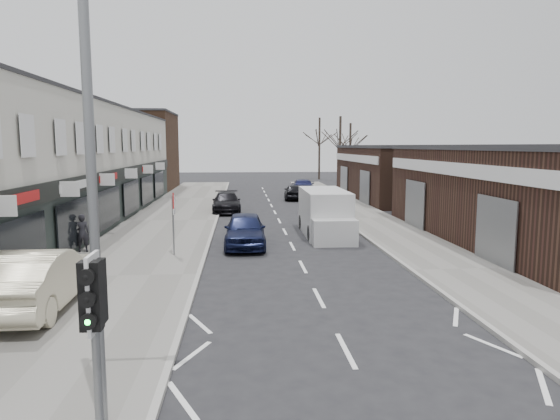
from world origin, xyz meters
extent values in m
plane|color=black|center=(0.00, 0.00, 0.00)|extent=(160.00, 160.00, 0.00)
cube|color=slate|center=(-6.75, 22.00, 0.06)|extent=(5.50, 64.00, 0.12)
cube|color=slate|center=(5.75, 22.00, 0.06)|extent=(3.50, 64.00, 0.12)
cube|color=beige|center=(-13.50, 19.50, 3.55)|extent=(8.00, 41.00, 7.10)
cube|color=#472D1E|center=(-13.50, 45.00, 4.00)|extent=(8.00, 10.00, 8.00)
cube|color=#372219|center=(12.50, 14.00, 2.25)|extent=(10.00, 18.00, 4.50)
cube|color=#372219|center=(12.50, 34.00, 2.25)|extent=(10.00, 16.00, 4.50)
cylinder|color=slate|center=(-4.40, -2.00, 1.62)|extent=(0.12, 0.12, 3.00)
cube|color=silver|center=(-4.40, -2.00, 2.67)|extent=(0.05, 0.55, 1.10)
cube|color=black|center=(-4.40, -2.12, 2.67)|extent=(0.28, 0.22, 0.95)
sphere|color=#0CE533|center=(-4.40, -2.24, 2.37)|extent=(0.18, 0.18, 0.18)
cube|color=black|center=(-4.40, -1.88, 2.67)|extent=(0.26, 0.20, 0.90)
cylinder|color=slate|center=(-4.70, -0.80, 4.12)|extent=(0.16, 0.16, 8.00)
cylinder|color=slate|center=(-5.20, 12.00, 1.37)|extent=(0.07, 0.07, 2.50)
cube|color=white|center=(-5.15, 12.00, 1.97)|extent=(0.04, 0.45, 0.25)
cube|color=silver|center=(2.00, 17.03, 1.19)|extent=(2.18, 5.21, 2.37)
cube|color=silver|center=(2.00, 13.99, 0.62)|extent=(2.10, 0.92, 1.25)
cylinder|color=black|center=(1.03, 15.22, 0.40)|extent=(0.25, 0.79, 0.79)
cylinder|color=black|center=(2.97, 15.22, 0.40)|extent=(0.25, 0.79, 0.79)
cylinder|color=black|center=(1.03, 18.85, 0.40)|extent=(0.25, 0.79, 0.79)
cylinder|color=black|center=(2.97, 18.85, 0.40)|extent=(0.25, 0.79, 0.79)
imported|color=beige|center=(-8.08, 5.27, 0.98)|extent=(1.94, 5.25, 1.72)
imported|color=black|center=(-9.20, 12.91, 0.95)|extent=(0.64, 0.46, 1.65)
imported|color=#121839|center=(-2.20, 14.11, 0.79)|extent=(1.92, 4.65, 1.57)
imported|color=black|center=(-3.40, 26.38, 0.70)|extent=(2.08, 4.85, 1.39)
imported|color=silver|center=(3.22, 25.46, 0.79)|extent=(1.98, 4.91, 1.59)
imported|color=black|center=(2.22, 34.18, 0.68)|extent=(1.88, 4.11, 1.37)
imported|color=#161945|center=(3.50, 38.06, 0.76)|extent=(2.59, 5.42, 1.52)
camera|label=1|loc=(-2.37, -8.80, 4.68)|focal=32.00mm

